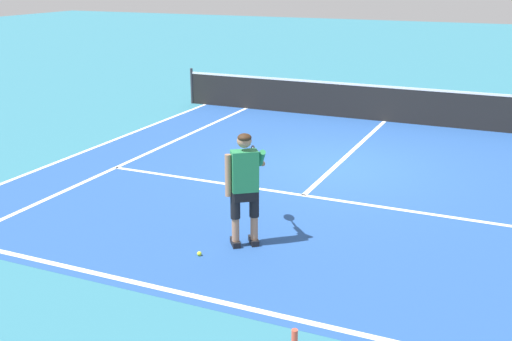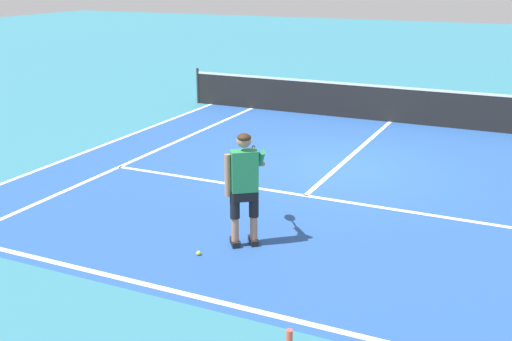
# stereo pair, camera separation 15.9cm
# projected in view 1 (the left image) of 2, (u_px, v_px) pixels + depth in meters

# --- Properties ---
(ground_plane) EXTENTS (80.00, 80.00, 0.00)m
(ground_plane) POSITION_uv_depth(u_px,v_px,m) (335.00, 167.00, 13.03)
(ground_plane) COLOR teal
(court_inner_surface) EXTENTS (10.98, 10.83, 0.00)m
(court_inner_surface) POSITION_uv_depth(u_px,v_px,m) (324.00, 177.00, 12.40)
(court_inner_surface) COLOR #234C93
(court_inner_surface) RESTS_ON ground
(line_baseline) EXTENTS (10.98, 0.10, 0.01)m
(line_baseline) POSITION_uv_depth(u_px,v_px,m) (193.00, 296.00, 7.86)
(line_baseline) COLOR white
(line_baseline) RESTS_ON ground
(line_service) EXTENTS (8.23, 0.10, 0.01)m
(line_service) POSITION_uv_depth(u_px,v_px,m) (303.00, 195.00, 11.37)
(line_service) COLOR white
(line_service) RESTS_ON ground
(line_centre_service) EXTENTS (0.10, 6.40, 0.01)m
(line_centre_service) POSITION_uv_depth(u_px,v_px,m) (352.00, 151.00, 14.15)
(line_centre_service) COLOR white
(line_centre_service) RESTS_ON ground
(line_singles_left) EXTENTS (0.10, 10.43, 0.01)m
(line_singles_left) POSITION_uv_depth(u_px,v_px,m) (148.00, 153.00, 14.00)
(line_singles_left) COLOR white
(line_singles_left) RESTS_ON ground
(line_doubles_left) EXTENTS (0.10, 10.43, 0.01)m
(line_doubles_left) POSITION_uv_depth(u_px,v_px,m) (98.00, 146.00, 14.53)
(line_doubles_left) COLOR white
(line_doubles_left) RESTS_ON ground
(tennis_net) EXTENTS (11.96, 0.08, 1.07)m
(tennis_net) POSITION_uv_depth(u_px,v_px,m) (386.00, 103.00, 16.78)
(tennis_net) COLOR #333338
(tennis_net) RESTS_ON ground
(tennis_player) EXTENTS (0.63, 1.20, 1.71)m
(tennis_player) POSITION_uv_depth(u_px,v_px,m) (245.00, 182.00, 9.04)
(tennis_player) COLOR black
(tennis_player) RESTS_ON ground
(tennis_ball_near_feet) EXTENTS (0.07, 0.07, 0.07)m
(tennis_ball_near_feet) POSITION_uv_depth(u_px,v_px,m) (199.00, 254.00, 8.96)
(tennis_ball_near_feet) COLOR #CCE02D
(tennis_ball_near_feet) RESTS_ON ground
(water_bottle) EXTENTS (0.07, 0.07, 0.25)m
(water_bottle) POSITION_uv_depth(u_px,v_px,m) (295.00, 340.00, 6.70)
(water_bottle) COLOR #E04C38
(water_bottle) RESTS_ON ground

